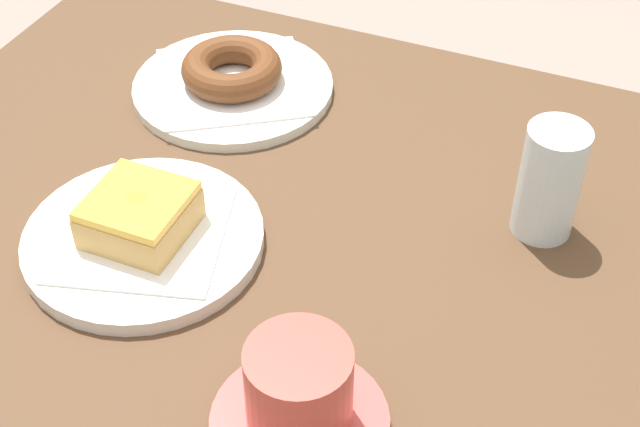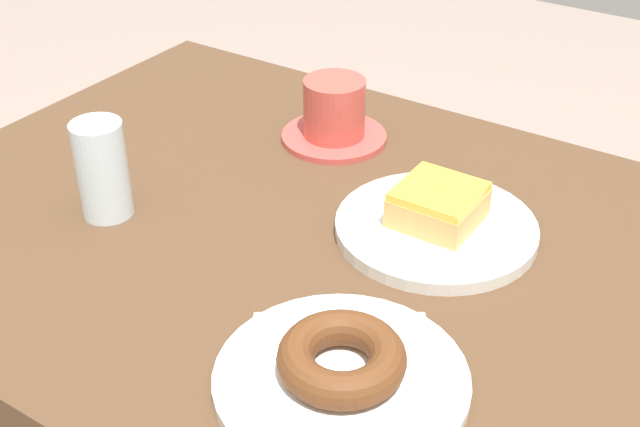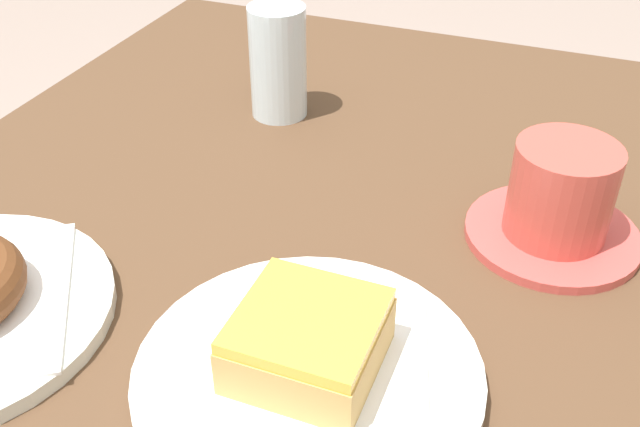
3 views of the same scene
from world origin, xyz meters
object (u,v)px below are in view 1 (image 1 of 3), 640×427
water_glass (550,181)px  coffee_cup (299,395)px  donut_chocolate_ring (232,68)px  plate_chocolate_ring (233,87)px  plate_glazed_square (144,239)px  donut_glazed_square (139,215)px

water_glass → coffee_cup: 0.34m
donut_chocolate_ring → water_glass: 0.41m
plate_chocolate_ring → plate_glazed_square: plate_glazed_square is taller
donut_glazed_square → water_glass: 0.40m
donut_glazed_square → water_glass: (-0.35, -0.18, 0.02)m
donut_chocolate_ring → plate_chocolate_ring: bearing=-90.0°
plate_chocolate_ring → coffee_cup: coffee_cup is taller
water_glass → coffee_cup: size_ratio=0.82×
water_glass → donut_chocolate_ring: bearing=-13.4°
water_glass → donut_glazed_square: bearing=26.7°
water_glass → plate_chocolate_ring: bearing=-13.4°
donut_chocolate_ring → water_glass: (-0.39, 0.09, 0.03)m
plate_chocolate_ring → coffee_cup: size_ratio=1.62×
plate_glazed_square → coffee_cup: (-0.23, 0.13, 0.03)m
coffee_cup → donut_glazed_square: bearing=-30.5°
donut_chocolate_ring → coffee_cup: coffee_cup is taller
plate_glazed_square → coffee_cup: bearing=149.5°
donut_glazed_square → coffee_cup: 0.26m
donut_glazed_square → plate_chocolate_ring: bearing=-81.7°
coffee_cup → plate_glazed_square: bearing=-30.5°
donut_chocolate_ring → donut_glazed_square: 0.27m
plate_glazed_square → coffee_cup: 0.27m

